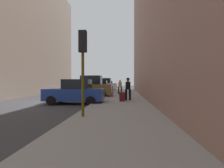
# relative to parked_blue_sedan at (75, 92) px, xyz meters

# --- Properties ---
(ground_plane) EXTENTS (120.00, 120.00, 0.00)m
(ground_plane) POSITION_rel_parked_blue_sedan_xyz_m (-2.65, 0.49, -0.85)
(ground_plane) COLOR #38383A
(sidewalk) EXTENTS (4.00, 40.00, 0.15)m
(sidewalk) POSITION_rel_parked_blue_sedan_xyz_m (3.35, 0.49, -0.77)
(sidewalk) COLOR gray
(sidewalk) RESTS_ON ground_plane
(parked_blue_sedan) EXTENTS (4.20, 2.06, 1.79)m
(parked_blue_sedan) POSITION_rel_parked_blue_sedan_xyz_m (0.00, 0.00, 0.00)
(parked_blue_sedan) COLOR navy
(parked_blue_sedan) RESTS_ON ground_plane
(parked_bronze_suv) EXTENTS (4.61, 2.08, 2.25)m
(parked_bronze_suv) POSITION_rel_parked_blue_sedan_xyz_m (-0.00, 5.55, 0.18)
(parked_bronze_suv) COLOR brown
(parked_bronze_suv) RESTS_ON ground_plane
(parked_gray_coupe) EXTENTS (4.20, 2.07, 1.79)m
(parked_gray_coupe) POSITION_rel_parked_blue_sedan_xyz_m (-0.00, 11.92, 0.00)
(parked_gray_coupe) COLOR slate
(parked_gray_coupe) RESTS_ON ground_plane
(parked_white_van) EXTENTS (4.67, 2.20, 2.25)m
(parked_white_van) POSITION_rel_parked_blue_sedan_xyz_m (-0.00, 17.84, 0.18)
(parked_white_van) COLOR silver
(parked_white_van) RESTS_ON ground_plane
(parked_red_hatchback) EXTENTS (4.23, 2.13, 1.79)m
(parked_red_hatchback) POSITION_rel_parked_blue_sedan_xyz_m (-0.00, 23.27, 0.00)
(parked_red_hatchback) COLOR #B2191E
(parked_red_hatchback) RESTS_ON ground_plane
(fire_hydrant) EXTENTS (0.42, 0.22, 0.70)m
(fire_hydrant) POSITION_rel_parked_blue_sedan_xyz_m (1.80, 8.45, -0.35)
(fire_hydrant) COLOR red
(fire_hydrant) RESTS_ON sidewalk
(traffic_light) EXTENTS (0.32, 0.32, 3.60)m
(traffic_light) POSITION_rel_parked_blue_sedan_xyz_m (1.85, -5.26, 1.91)
(traffic_light) COLOR #514C0F
(traffic_light) RESTS_ON sidewalk
(pedestrian_with_fedora) EXTENTS (0.53, 0.48, 1.78)m
(pedestrian_with_fedora) POSITION_rel_parked_blue_sedan_xyz_m (3.87, 1.50, 0.29)
(pedestrian_with_fedora) COLOR black
(pedestrian_with_fedora) RESTS_ON sidewalk
(pedestrian_in_tan_coat) EXTENTS (0.52, 0.45, 1.71)m
(pedestrian_in_tan_coat) POSITION_rel_parked_blue_sedan_xyz_m (3.05, 8.50, 0.26)
(pedestrian_in_tan_coat) COLOR black
(pedestrian_in_tan_coat) RESTS_ON sidewalk
(rolling_suitcase) EXTENTS (0.43, 0.60, 1.04)m
(rolling_suitcase) POSITION_rel_parked_blue_sedan_xyz_m (3.41, 0.71, -0.36)
(rolling_suitcase) COLOR #591414
(rolling_suitcase) RESTS_ON sidewalk
(duffel_bag) EXTENTS (0.32, 0.44, 0.28)m
(duffel_bag) POSITION_rel_parked_blue_sedan_xyz_m (2.29, 4.87, -0.56)
(duffel_bag) COLOR #472D19
(duffel_bag) RESTS_ON sidewalk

